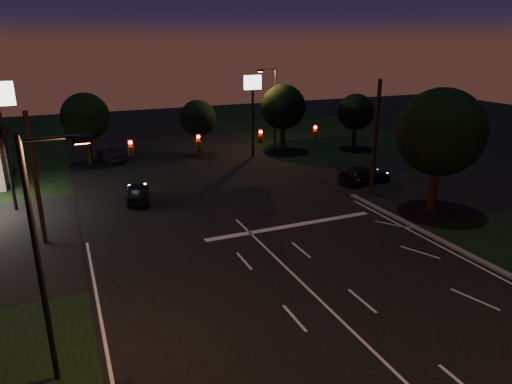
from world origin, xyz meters
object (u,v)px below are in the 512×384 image
utility_pole_right (371,193)px  tree_right_near (439,133)px  car_oncoming_b (111,154)px  car_oncoming_a (137,192)px  car_cross (365,175)px

utility_pole_right → tree_right_near: bearing=-72.5°
car_oncoming_b → tree_right_near: bearing=113.7°
tree_right_near → car_oncoming_a: (-19.10, 10.28, -4.94)m
tree_right_near → car_oncoming_b: (-19.51, 23.93, -4.94)m
car_oncoming_a → car_cross: 19.05m
car_oncoming_a → car_cross: (18.83, -2.85, -0.01)m
tree_right_near → car_cross: size_ratio=1.75×
tree_right_near → car_oncoming_b: 31.27m
utility_pole_right → car_cross: bearing=64.2°
utility_pole_right → tree_right_near: tree_right_near is taller
tree_right_near → car_cross: 8.94m
car_oncoming_b → utility_pole_right: bearing=117.8°
utility_pole_right → car_oncoming_a: bearing=162.8°
tree_right_near → car_oncoming_a: 22.25m
tree_right_near → car_cross: (-0.27, 7.43, -4.95)m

